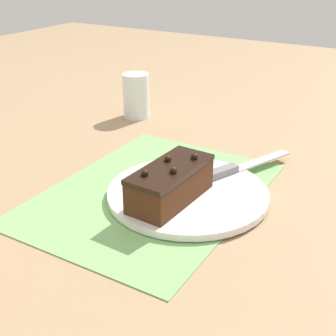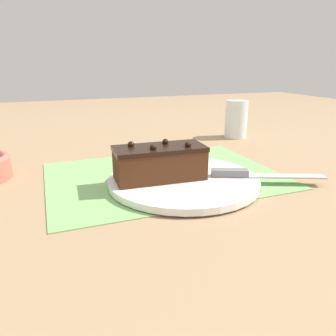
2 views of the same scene
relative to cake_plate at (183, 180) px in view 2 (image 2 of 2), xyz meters
name	(u,v)px [view 2 (image 2 of 2)]	position (x,y,z in m)	size (l,w,h in m)	color
ground_plane	(164,176)	(-0.02, 0.06, -0.01)	(3.00, 3.00, 0.00)	#9E7F5B
placemat_woven	(164,175)	(-0.02, 0.06, -0.01)	(0.46, 0.34, 0.00)	#7AB266
cake_plate	(183,180)	(0.00, 0.00, 0.00)	(0.28, 0.28, 0.01)	white
chocolate_cake	(160,162)	(-0.04, 0.01, 0.04)	(0.17, 0.08, 0.07)	#472614
serving_knife	(249,174)	(0.12, -0.04, 0.01)	(0.20, 0.10, 0.01)	slate
drinking_glass	(236,119)	(0.31, 0.32, 0.05)	(0.07, 0.07, 0.11)	white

